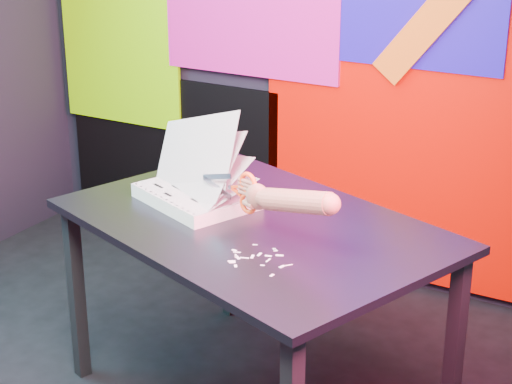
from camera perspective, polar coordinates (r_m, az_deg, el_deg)
The scene contains 7 objects.
room at distance 2.84m, azimuth -10.72°, elevation 9.19°, with size 3.01×3.01×2.71m.
backdrop at distance 4.10m, azimuth 3.50°, elevation 7.40°, with size 2.88×0.05×2.08m.
work_table at distance 3.01m, azimuth -0.15°, elevation -3.34°, with size 1.55×1.28×0.75m.
printout_stack at distance 3.15m, azimuth -4.01°, elevation -0.11°, with size 0.50×0.44×0.38m.
scissors at distance 2.89m, azimuth -0.79°, elevation 0.02°, with size 0.26×0.08×0.15m.
hand_forearm at distance 2.74m, azimuth 2.31°, elevation -0.56°, with size 0.41×0.15×0.14m.
paper_clippings at distance 2.71m, azimuth -0.02°, elevation -4.43°, with size 0.22×0.19×0.00m.
Camera 1 is at (1.80, -2.13, 1.91)m, focal length 60.00 mm.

